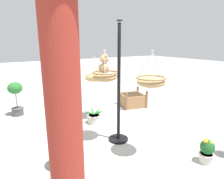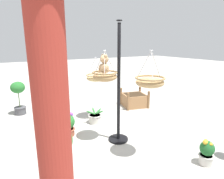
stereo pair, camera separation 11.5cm
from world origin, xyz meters
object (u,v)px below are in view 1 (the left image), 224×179
teddy_bear (104,67)px  potted_plant_bushy_green (62,147)px  hanging_basket_left_high (151,81)px  potted_plant_tall_leafy (16,96)px  potted_plant_flowering_red (207,151)px  greenhouse_pillar_far_back (67,161)px  hanging_basket_with_teddy (105,76)px  display_pole_central (119,106)px  hanging_basket_right_low (95,78)px  wooden_planter_box (132,99)px  potted_plant_small_succulent (94,118)px  potted_plant_trailing_ivy (66,125)px

teddy_bear → potted_plant_bushy_green: size_ratio=0.61×
hanging_basket_left_high → potted_plant_tall_leafy: bearing=26.4°
potted_plant_flowering_red → greenhouse_pillar_far_back: bearing=101.9°
hanging_basket_with_teddy → teddy_bear: bearing=90.0°
teddy_bear → hanging_basket_with_teddy: bearing=-90.0°
display_pole_central → greenhouse_pillar_far_back: bearing=138.7°
hanging_basket_right_low → wooden_planter_box: 1.88m
hanging_basket_with_teddy → potted_plant_small_succulent: 1.67m
hanging_basket_right_low → wooden_planter_box: (0.31, -1.59, -0.96)m
teddy_bear → potted_plant_trailing_ivy: size_ratio=0.79×
teddy_bear → potted_plant_small_succulent: size_ratio=0.90×
hanging_basket_right_low → potted_plant_bushy_green: bearing=138.4°
potted_plant_small_succulent → potted_plant_trailing_ivy: bearing=111.1°
greenhouse_pillar_far_back → potted_plant_tall_leafy: 5.09m
teddy_bear → wooden_planter_box: (1.59, -2.02, -1.43)m
potted_plant_tall_leafy → potted_plant_small_succulent: (-1.74, -1.69, -0.46)m
display_pole_central → hanging_basket_right_low: display_pole_central is taller
hanging_basket_right_low → hanging_basket_with_teddy: bearing=162.3°
hanging_basket_left_high → teddy_bear: bearing=22.0°
potted_plant_bushy_green → potted_plant_trailing_ivy: bearing=-21.8°
potted_plant_tall_leafy → display_pole_central: bearing=-149.2°
hanging_basket_with_teddy → greenhouse_pillar_far_back: 2.82m
greenhouse_pillar_far_back → wooden_planter_box: (3.88, -3.63, -1.13)m
potted_plant_small_succulent → potted_plant_bushy_green: bearing=137.1°
greenhouse_pillar_far_back → potted_plant_bushy_green: (1.85, -0.51, -0.96)m
hanging_basket_left_high → display_pole_central: bearing=8.4°
hanging_basket_left_high → potted_plant_trailing_ivy: bearing=32.9°
hanging_basket_right_low → potted_plant_small_succulent: 1.10m
display_pole_central → greenhouse_pillar_far_back: size_ratio=0.91×
wooden_planter_box → hanging_basket_left_high: bearing=147.7°
hanging_basket_right_low → wooden_planter_box: hanging_basket_right_low is taller
potted_plant_flowering_red → potted_plant_tall_leafy: 5.17m
potted_plant_tall_leafy → potted_plant_trailing_ivy: bearing=-159.3°
hanging_basket_with_teddy → wooden_planter_box: 2.83m
display_pole_central → potted_plant_flowering_red: display_pole_central is taller
display_pole_central → potted_plant_small_succulent: display_pole_central is taller
hanging_basket_right_low → potted_plant_flowering_red: size_ratio=1.35×
hanging_basket_with_teddy → potted_plant_bushy_green: bearing=111.7°
display_pole_central → potted_plant_flowering_red: size_ratio=5.20×
potted_plant_small_succulent → teddy_bear: bearing=166.3°
potted_plant_bushy_green → greenhouse_pillar_far_back: bearing=164.6°
hanging_basket_left_high → greenhouse_pillar_far_back: (-1.32, 2.01, -0.12)m
display_pole_central → wooden_planter_box: (1.74, -1.75, -0.58)m
display_pole_central → greenhouse_pillar_far_back: 2.90m
teddy_bear → potted_plant_flowering_red: bearing=-145.8°
greenhouse_pillar_far_back → wooden_planter_box: greenhouse_pillar_far_back is taller
hanging_basket_with_teddy → hanging_basket_right_low: hanging_basket_with_teddy is taller
teddy_bear → potted_plant_small_succulent: bearing=-13.7°
hanging_basket_right_low → teddy_bear: bearing=161.4°
hanging_basket_left_high → greenhouse_pillar_far_back: size_ratio=0.23×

